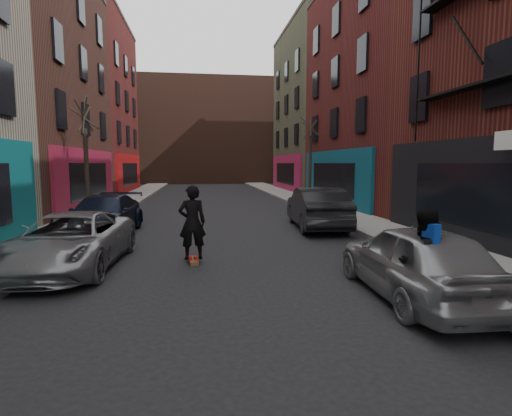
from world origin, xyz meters
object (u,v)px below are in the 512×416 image
object	(u,v)px
tree_right_far	(310,150)
parked_left_end	(104,215)
parked_right_far	(416,261)
skateboarder	(192,222)
tree_left_far	(86,148)
parked_right_end	(317,208)
skateboard	(193,261)
pedestrian	(423,262)
parked_left_far	(71,241)

from	to	relation	value
tree_right_far	parked_left_end	distance (m)	15.03
parked_right_far	skateboarder	distance (m)	5.70
tree_right_far	parked_right_far	world-z (taller)	tree_right_far
tree_left_far	parked_right_end	bearing A→B (deg)	-19.85
parked_right_far	skateboard	distance (m)	5.74
pedestrian	tree_left_far	bearing A→B (deg)	-64.42
tree_right_far	skateboard	world-z (taller)	tree_right_far
parked_left_far	parked_left_end	world-z (taller)	parked_left_end
parked_right_far	skateboarder	xyz separation A→B (m)	(-4.45, 3.55, 0.34)
parked_left_far	parked_right_end	size ratio (longest dim) A/B	0.99
parked_right_far	skateboarder	bearing A→B (deg)	-36.58
tree_right_far	parked_left_end	size ratio (longest dim) A/B	1.31
parked_right_end	skateboard	world-z (taller)	parked_right_end
tree_right_far	skateboarder	bearing A→B (deg)	-116.80
parked_left_end	tree_right_far	bearing A→B (deg)	47.59
parked_right_far	skateboard	world-z (taller)	parked_right_far
parked_right_far	pedestrian	distance (m)	0.93
tree_left_far	parked_left_end	world-z (taller)	tree_left_far
tree_right_far	skateboarder	size ratio (longest dim) A/B	3.37
skateboard	tree_left_far	bearing A→B (deg)	111.56
parked_left_far	parked_left_end	bearing A→B (deg)	96.17
tree_left_far	parked_right_end	size ratio (longest dim) A/B	1.25
parked_left_far	skateboarder	xyz separation A→B (m)	(3.09, 0.17, 0.40)
skateboard	parked_right_far	bearing A→B (deg)	-46.60
tree_left_far	parked_left_far	bearing A→B (deg)	-78.15
parked_right_far	skateboard	size ratio (longest dim) A/B	5.65
parked_right_end	skateboard	bearing A→B (deg)	50.36
tree_right_far	parked_left_far	size ratio (longest dim) A/B	1.33
tree_right_far	skateboard	bearing A→B (deg)	-116.80
parked_left_far	parked_right_end	world-z (taller)	parked_right_end
skateboard	pedestrian	xyz separation A→B (m)	(4.09, -4.39, 0.91)
tree_right_far	parked_right_far	size ratio (longest dim) A/B	1.51
parked_right_far	tree_right_far	bearing A→B (deg)	-97.29
parked_right_far	parked_left_end	bearing A→B (deg)	-44.45
tree_right_far	parked_left_end	bearing A→B (deg)	-137.00
pedestrian	parked_left_far	bearing A→B (deg)	-39.43
parked_left_end	parked_right_far	world-z (taller)	parked_right_far
tree_left_far	skateboarder	size ratio (longest dim) A/B	3.22
tree_right_far	skateboard	distance (m)	16.87
pedestrian	tree_right_far	bearing A→B (deg)	-108.96
parked_left_end	parked_right_far	bearing A→B (deg)	-41.88
tree_left_far	tree_right_far	distance (m)	13.78
skateboard	parked_right_end	bearing A→B (deg)	37.56
tree_left_far	parked_left_far	size ratio (longest dim) A/B	1.27
parked_right_far	skateboarder	size ratio (longest dim) A/B	2.24
skateboarder	pedestrian	xyz separation A→B (m)	(4.09, -4.39, -0.15)
pedestrian	skateboard	bearing A→B (deg)	-56.00
parked_left_far	parked_right_end	distance (m)	9.69
tree_left_far	pedestrian	bearing A→B (deg)	-55.41
parked_left_far	skateboard	bearing A→B (deg)	6.17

